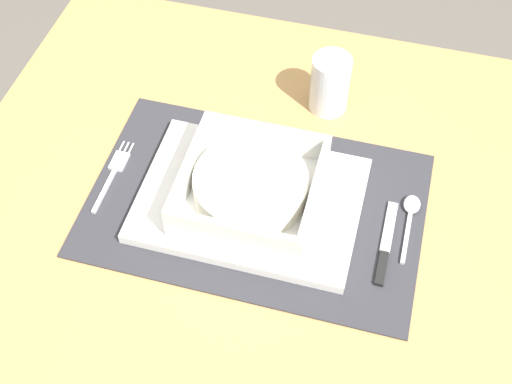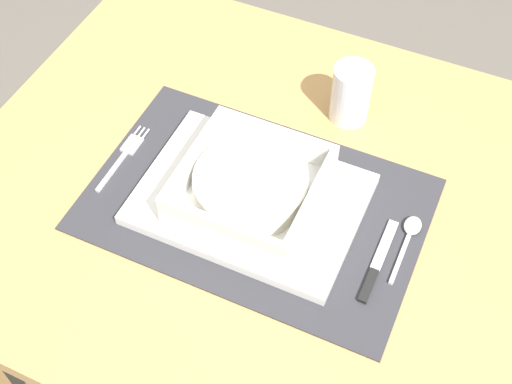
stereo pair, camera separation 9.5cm
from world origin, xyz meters
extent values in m
plane|color=#59544C|center=(0.00, 0.00, 0.00)|extent=(6.00, 6.00, 0.00)
cube|color=#B2844C|center=(0.00, 0.00, 0.69)|extent=(0.92, 0.76, 0.03)
cube|color=olive|center=(-0.41, 0.33, 0.34)|extent=(0.05, 0.05, 0.68)
cube|color=olive|center=(0.41, 0.33, 0.34)|extent=(0.05, 0.05, 0.68)
cube|color=#2D2D33|center=(-0.01, -0.03, 0.71)|extent=(0.47, 0.31, 0.00)
cube|color=white|center=(-0.01, -0.03, 0.72)|extent=(0.31, 0.22, 0.02)
cube|color=white|center=(-0.01, -0.03, 0.73)|extent=(0.19, 0.19, 0.01)
cube|color=white|center=(-0.10, -0.03, 0.76)|extent=(0.01, 0.19, 0.05)
cube|color=white|center=(0.08, -0.03, 0.76)|extent=(0.01, 0.19, 0.05)
cube|color=white|center=(-0.01, -0.12, 0.76)|extent=(0.17, 0.01, 0.05)
cube|color=white|center=(-0.01, 0.06, 0.76)|extent=(0.17, 0.01, 0.05)
cylinder|color=silver|center=(-0.01, -0.03, 0.75)|extent=(0.16, 0.16, 0.03)
cube|color=silver|center=(-0.22, -0.07, 0.71)|extent=(0.01, 0.08, 0.00)
cube|color=silver|center=(-0.22, -0.01, 0.71)|extent=(0.02, 0.04, 0.00)
cylinder|color=silver|center=(-0.23, 0.02, 0.71)|extent=(0.00, 0.02, 0.00)
cylinder|color=silver|center=(-0.22, 0.02, 0.71)|extent=(0.00, 0.02, 0.00)
cylinder|color=silver|center=(-0.22, 0.02, 0.71)|extent=(0.00, 0.02, 0.00)
cube|color=silver|center=(0.21, -0.04, 0.71)|extent=(0.01, 0.08, 0.00)
ellipsoid|color=silver|center=(0.21, 0.02, 0.72)|extent=(0.02, 0.03, 0.01)
cube|color=black|center=(0.18, -0.09, 0.71)|extent=(0.01, 0.05, 0.01)
cube|color=silver|center=(0.18, -0.02, 0.71)|extent=(0.01, 0.09, 0.00)
cylinder|color=white|center=(0.05, 0.19, 0.76)|extent=(0.06, 0.06, 0.10)
cylinder|color=#C64C1E|center=(0.05, 0.19, 0.74)|extent=(0.05, 0.05, 0.07)
camera|label=1|loc=(0.14, -0.59, 1.50)|focal=47.97mm
camera|label=2|loc=(0.23, -0.55, 1.50)|focal=47.97mm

